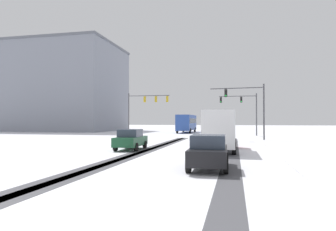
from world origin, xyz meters
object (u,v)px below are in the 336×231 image
Objects in this scene: traffic_signal_far_left at (145,104)px; car_grey_second at (217,136)px; traffic_signal_near_right at (248,102)px; box_truck_delivery at (220,129)px; car_black_fourth at (209,152)px; car_white_lead at (223,134)px; car_dark_green_third at (131,139)px; traffic_signal_far_right at (243,106)px; office_building_far_left_block at (56,89)px; bus_oncoming at (187,122)px.

traffic_signal_far_left is 19.04m from car_grey_second.
traffic_signal_near_right is 13.29m from box_truck_delivery.
traffic_signal_near_right reaches higher than box_truck_delivery.
traffic_signal_far_left is 32.15m from car_black_fourth.
car_dark_green_third is at bearing -119.55° from car_white_lead.
car_black_fourth is 8.81m from box_truck_delivery.
traffic_signal_far_right is 14.00m from car_white_lead.
car_dark_green_third is (-9.61, -13.26, -3.62)m from traffic_signal_near_right.
car_dark_green_third is 1.00× the size of car_black_fourth.
car_grey_second is (11.70, -14.48, -3.99)m from traffic_signal_far_left.
traffic_signal_far_left is at bearing 120.69° from box_truck_delivery.
office_building_far_left_block is (-39.53, 48.24, 8.96)m from car_black_fourth.
car_white_lead is 0.37× the size of bus_oncoming.
car_black_fourth is 63.01m from office_building_far_left_block.
traffic_signal_near_right is 1.57× the size of car_black_fourth.
office_building_far_left_block reaches higher than car_black_fourth.
car_dark_green_third is (-6.77, -11.94, 0.00)m from car_white_lead.
office_building_far_left_block is at bearing 129.33° from car_black_fourth.
box_truck_delivery is (12.30, -20.72, -3.17)m from traffic_signal_far_left.
office_building_far_left_block reaches higher than traffic_signal_far_left.
bus_oncoming is (-1.06, 35.08, 1.18)m from car_dark_green_third.
traffic_signal_far_right is at bearing -43.64° from bus_oncoming.
box_truck_delivery is at bearing -101.63° from traffic_signal_near_right.
car_white_lead is (-2.57, -13.22, -3.81)m from traffic_signal_far_right.
traffic_signal_far_left is at bearing -165.09° from traffic_signal_far_right.
car_dark_green_third is (5.31, -21.26, -3.99)m from traffic_signal_far_left.
traffic_signal_far_right is 24.91m from box_truck_delivery.
traffic_signal_near_right is 4.79m from car_white_lead.
traffic_signal_near_right is 1.58× the size of car_white_lead.
car_dark_green_third is at bearing -125.92° from traffic_signal_near_right.
car_dark_green_third and car_black_fourth have the same top height.
bus_oncoming is at bearing 136.36° from traffic_signal_far_right.
traffic_signal_near_right and traffic_signal_far_left have the same top height.
traffic_signal_far_right is 33.70m from car_black_fourth.
office_building_far_left_block is at bearing 160.54° from traffic_signal_far_right.
car_grey_second is at bearing 95.51° from box_truck_delivery.
car_black_fourth is 44.04m from bus_oncoming.
car_dark_green_third is 10.71m from car_black_fourth.
car_grey_second is 15.02m from car_black_fourth.
office_building_far_left_block reaches higher than traffic_signal_near_right.
traffic_signal_far_left is 0.22× the size of office_building_far_left_block.
traffic_signal_near_right is at bearing 78.37° from box_truck_delivery.
traffic_signal_near_right reaches higher than bus_oncoming.
box_truck_delivery is at bearing -59.31° from traffic_signal_far_left.
car_black_fourth is 0.14× the size of office_building_far_left_block.
traffic_signal_far_left is (-14.65, -3.90, 0.17)m from traffic_signal_far_right.
office_building_far_left_block reaches higher than box_truck_delivery.
bus_oncoming is at bearing 108.69° from car_white_lead.
car_white_lead is at bearing -35.43° from office_building_far_left_block.
car_white_lead is 20.17m from car_black_fourth.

